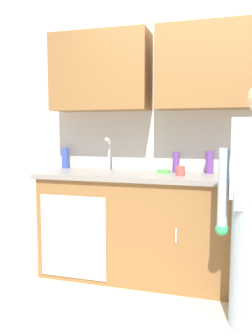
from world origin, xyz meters
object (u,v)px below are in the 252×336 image
at_px(bottle_water_tall, 244,160).
at_px(cup_by_sink, 180,171).
at_px(sink, 108,174).
at_px(sponge, 164,171).
at_px(bottle_water_short, 65,158).
at_px(bottle_cleaner_spray, 176,162).
at_px(bottle_soap, 210,162).

bearing_deg(bottle_water_tall, cup_by_sink, -155.18).
height_order(sink, sponge, sink).
xyz_separation_m(sink, bottle_water_short, (-0.53, 0.21, 0.12)).
bearing_deg(sponge, bottle_cleaner_spray, 41.90).
bearing_deg(sponge, bottle_water_short, 171.97).
xyz_separation_m(bottle_soap, bottle_cleaner_spray, (-0.29, -0.02, -0.00)).
relative_size(cup_by_sink, sponge, 0.75).
relative_size(bottle_cleaner_spray, cup_by_sink, 2.31).
height_order(bottle_cleaner_spray, cup_by_sink, bottle_cleaner_spray).
bearing_deg(bottle_water_short, sponge, -8.03).
relative_size(sink, sponge, 4.55).
bearing_deg(bottle_water_tall, bottle_soap, 178.42).
height_order(bottle_soap, cup_by_sink, bottle_soap).
bearing_deg(cup_by_sink, bottle_water_tall, 24.82).
distance_m(sink, sponge, 0.51).
relative_size(sink, cup_by_sink, 6.10).
distance_m(bottle_cleaner_spray, cup_by_sink, 0.24).
bearing_deg(bottle_soap, sink, -169.46).
xyz_separation_m(bottle_cleaner_spray, bottle_water_tall, (0.58, 0.01, 0.03)).
bearing_deg(cup_by_sink, bottle_water_short, 166.53).
relative_size(bottle_water_short, sponge, 1.86).
bearing_deg(sink, bottle_water_tall, 7.64).
distance_m(bottle_cleaner_spray, sponge, 0.15).
distance_m(bottle_water_tall, bottle_water_short, 1.71).
relative_size(bottle_soap, cup_by_sink, 2.39).
bearing_deg(bottle_water_short, sink, -21.52).
height_order(bottle_water_tall, cup_by_sink, bottle_water_tall).
height_order(sink, cup_by_sink, sink).
relative_size(bottle_soap, bottle_cleaner_spray, 1.04).
bearing_deg(sponge, sink, -172.79).
bearing_deg(bottle_cleaner_spray, cup_by_sink, -72.82).
height_order(sink, bottle_water_short, sink).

